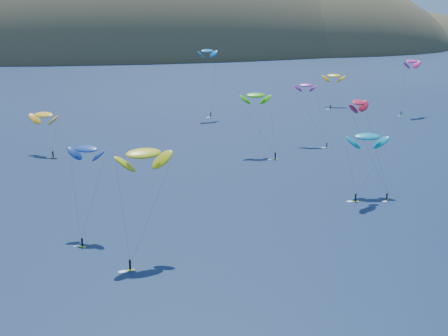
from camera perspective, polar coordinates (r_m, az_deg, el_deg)
The scene contains 11 objects.
island at distance 614.45m, azimuth -6.80°, elevation 9.73°, with size 730.00×300.00×210.00m.
kitesurfer_1 at distance 190.96m, azimuth -16.18°, elevation 4.69°, with size 10.38×12.92×14.09m.
kitesurfer_2 at distance 108.31m, azimuth -7.37°, elevation 1.32°, with size 10.66×11.62×20.79m.
kitesurfer_3 at distance 182.91m, azimuth 2.89°, elevation 6.65°, with size 9.15×12.80×19.54m.
kitesurfer_4 at distance 242.73m, azimuth -1.54°, elevation 10.64°, with size 9.17×6.49×27.71m.
kitesurfer_5 at distance 148.08m, azimuth 12.97°, elevation 2.82°, with size 11.31×10.29×15.86m.
kitesurfer_6 at distance 198.97m, azimuth 7.48°, elevation 7.51°, with size 8.07×13.18×20.04m.
kitesurfer_8 at distance 259.46m, azimuth 16.82°, elevation 9.32°, with size 10.90×7.68×23.55m.
kitesurfer_9 at distance 144.48m, azimuth 12.23°, elevation 5.86°, with size 9.51×11.22×23.58m.
kitesurfer_10 at distance 121.43m, azimuth -12.49°, elevation 1.71°, with size 8.19×13.08×18.40m.
kitesurfer_11 at distance 275.16m, azimuth 9.99°, elevation 8.31°, with size 10.99×14.43×15.45m.
Camera 1 is at (-37.23, -44.91, 43.15)m, focal length 50.00 mm.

